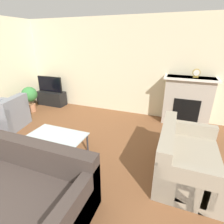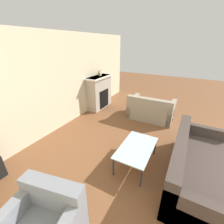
{
  "view_description": "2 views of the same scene",
  "coord_description": "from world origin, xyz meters",
  "px_view_note": "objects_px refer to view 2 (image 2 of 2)",
  "views": [
    {
      "loc": [
        1.82,
        -0.35,
        2.11
      ],
      "look_at": [
        0.6,
        2.84,
        0.68
      ],
      "focal_mm": 28.0,
      "sensor_mm": 36.0,
      "label": 1
    },
    {
      "loc": [
        -2.63,
        1.2,
        2.4
      ],
      "look_at": [
        0.35,
        2.82,
        0.82
      ],
      "focal_mm": 24.0,
      "sensor_mm": 36.0,
      "label": 2
    }
  ],
  "objects_px": {
    "couch_loveseat": "(151,110)",
    "coffee_table": "(137,149)",
    "mantel_clock": "(100,73)",
    "couch_sectional": "(196,167)"
  },
  "relations": [
    {
      "from": "couch_sectional",
      "to": "coffee_table",
      "type": "bearing_deg",
      "value": 97.32
    },
    {
      "from": "couch_loveseat",
      "to": "coffee_table",
      "type": "height_order",
      "value": "couch_loveseat"
    },
    {
      "from": "couch_loveseat",
      "to": "coffee_table",
      "type": "xyz_separation_m",
      "value": [
        -2.29,
        -0.32,
        0.1
      ]
    },
    {
      "from": "couch_loveseat",
      "to": "coffee_table",
      "type": "relative_size",
      "value": 1.35
    },
    {
      "from": "couch_sectional",
      "to": "couch_loveseat",
      "type": "relative_size",
      "value": 1.49
    },
    {
      "from": "mantel_clock",
      "to": "couch_sectional",
      "type": "bearing_deg",
      "value": -122.62
    },
    {
      "from": "coffee_table",
      "to": "mantel_clock",
      "type": "height_order",
      "value": "mantel_clock"
    },
    {
      "from": "couch_sectional",
      "to": "couch_loveseat",
      "type": "xyz_separation_m",
      "value": [
        2.14,
        1.43,
        0.01
      ]
    },
    {
      "from": "couch_sectional",
      "to": "mantel_clock",
      "type": "relative_size",
      "value": 10.6
    },
    {
      "from": "couch_sectional",
      "to": "mantel_clock",
      "type": "xyz_separation_m",
      "value": [
        2.24,
        3.51,
        1.07
      ]
    }
  ]
}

